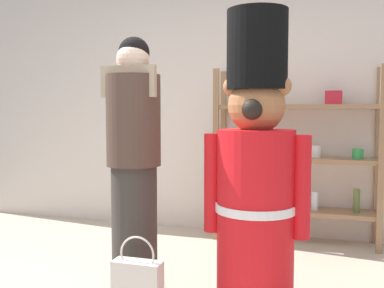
# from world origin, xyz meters

# --- Properties ---
(back_wall) EXTENTS (6.40, 0.12, 2.60)m
(back_wall) POSITION_xyz_m (0.00, 2.20, 1.30)
(back_wall) COLOR silver
(back_wall) RESTS_ON ground_plane
(merchandise_shelf) EXTENTS (1.48, 0.35, 1.60)m
(merchandise_shelf) POSITION_xyz_m (0.50, 1.98, 0.79)
(merchandise_shelf) COLOR #93704C
(merchandise_shelf) RESTS_ON ground_plane
(teddy_bear_guard) EXTENTS (0.64, 0.48, 1.79)m
(teddy_bear_guard) POSITION_xyz_m (0.39, 0.44, 0.81)
(teddy_bear_guard) COLOR red
(teddy_bear_guard) RESTS_ON ground_plane
(person_shopper) EXTENTS (0.37, 0.35, 1.68)m
(person_shopper) POSITION_xyz_m (-0.42, 0.46, 0.87)
(person_shopper) COLOR #38332D
(person_shopper) RESTS_ON ground_plane
(shopping_bag) EXTENTS (0.29, 0.11, 0.48)m
(shopping_bag) POSITION_xyz_m (-0.25, 0.13, 0.18)
(shopping_bag) COLOR silver
(shopping_bag) RESTS_ON ground_plane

